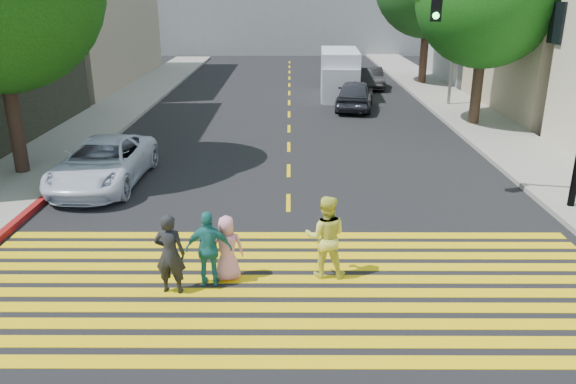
{
  "coord_description": "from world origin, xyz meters",
  "views": [
    {
      "loc": [
        0.04,
        -8.74,
        5.61
      ],
      "look_at": [
        0.0,
        3.0,
        1.4
      ],
      "focal_mm": 35.0,
      "sensor_mm": 36.0,
      "label": 1
    }
  ],
  "objects_px": {
    "pedestrian_man": "(170,254)",
    "pedestrian_child": "(227,248)",
    "pedestrian_extra": "(209,249)",
    "white_van": "(339,75)",
    "traffic_signal": "(547,57)",
    "pedestrian_woman": "(326,237)",
    "dark_car_near": "(355,95)",
    "dark_car_parked": "(371,78)",
    "white_sedan": "(103,163)",
    "silver_car": "(336,70)"
  },
  "relations": [
    {
      "from": "pedestrian_man",
      "to": "white_van",
      "type": "height_order",
      "value": "white_van"
    },
    {
      "from": "dark_car_parked",
      "to": "pedestrian_extra",
      "type": "bearing_deg",
      "value": -102.83
    },
    {
      "from": "dark_car_near",
      "to": "silver_car",
      "type": "bearing_deg",
      "value": -79.38
    },
    {
      "from": "silver_car",
      "to": "dark_car_parked",
      "type": "distance_m",
      "value": 4.16
    },
    {
      "from": "pedestrian_child",
      "to": "dark_car_near",
      "type": "xyz_separation_m",
      "value": [
        4.52,
        17.7,
        0.05
      ]
    },
    {
      "from": "pedestrian_man",
      "to": "white_sedan",
      "type": "relative_size",
      "value": 0.33
    },
    {
      "from": "dark_car_near",
      "to": "silver_car",
      "type": "distance_m",
      "value": 10.24
    },
    {
      "from": "pedestrian_extra",
      "to": "white_van",
      "type": "height_order",
      "value": "white_van"
    },
    {
      "from": "pedestrian_woman",
      "to": "white_sedan",
      "type": "bearing_deg",
      "value": -37.83
    },
    {
      "from": "pedestrian_woman",
      "to": "white_van",
      "type": "bearing_deg",
      "value": -90.97
    },
    {
      "from": "pedestrian_woman",
      "to": "white_sedan",
      "type": "distance_m",
      "value": 8.69
    },
    {
      "from": "dark_car_near",
      "to": "dark_car_parked",
      "type": "xyz_separation_m",
      "value": [
        1.71,
        6.51,
        -0.12
      ]
    },
    {
      "from": "pedestrian_child",
      "to": "white_van",
      "type": "xyz_separation_m",
      "value": [
        4.03,
        21.23,
        0.51
      ]
    },
    {
      "from": "pedestrian_man",
      "to": "white_sedan",
      "type": "xyz_separation_m",
      "value": [
        -3.37,
        6.54,
        -0.13
      ]
    },
    {
      "from": "dark_car_near",
      "to": "traffic_signal",
      "type": "xyz_separation_m",
      "value": [
        3.21,
        -13.63,
        3.31
      ]
    },
    {
      "from": "pedestrian_man",
      "to": "white_van",
      "type": "distance_m",
      "value": 22.36
    },
    {
      "from": "white_van",
      "to": "traffic_signal",
      "type": "distance_m",
      "value": 17.79
    },
    {
      "from": "pedestrian_child",
      "to": "pedestrian_extra",
      "type": "relative_size",
      "value": 0.88
    },
    {
      "from": "white_sedan",
      "to": "traffic_signal",
      "type": "bearing_deg",
      "value": -7.73
    },
    {
      "from": "pedestrian_child",
      "to": "pedestrian_extra",
      "type": "xyz_separation_m",
      "value": [
        -0.33,
        -0.24,
        0.1
      ]
    },
    {
      "from": "pedestrian_woman",
      "to": "dark_car_near",
      "type": "bearing_deg",
      "value": -93.65
    },
    {
      "from": "silver_car",
      "to": "traffic_signal",
      "type": "relative_size",
      "value": 0.67
    },
    {
      "from": "pedestrian_woman",
      "to": "dark_car_parked",
      "type": "xyz_separation_m",
      "value": [
        4.23,
        24.05,
        -0.27
      ]
    },
    {
      "from": "dark_car_near",
      "to": "dark_car_parked",
      "type": "height_order",
      "value": "dark_car_near"
    },
    {
      "from": "pedestrian_man",
      "to": "traffic_signal",
      "type": "bearing_deg",
      "value": -146.55
    },
    {
      "from": "white_van",
      "to": "traffic_signal",
      "type": "height_order",
      "value": "traffic_signal"
    },
    {
      "from": "pedestrian_man",
      "to": "traffic_signal",
      "type": "xyz_separation_m",
      "value": [
        8.78,
        4.61,
        3.23
      ]
    },
    {
      "from": "pedestrian_man",
      "to": "pedestrian_child",
      "type": "bearing_deg",
      "value": -146.77
    },
    {
      "from": "dark_car_parked",
      "to": "traffic_signal",
      "type": "relative_size",
      "value": 0.6
    },
    {
      "from": "pedestrian_child",
      "to": "white_sedan",
      "type": "distance_m",
      "value": 7.45
    },
    {
      "from": "white_sedan",
      "to": "white_van",
      "type": "height_order",
      "value": "white_van"
    },
    {
      "from": "silver_car",
      "to": "traffic_signal",
      "type": "xyz_separation_m",
      "value": [
        3.34,
        -23.86,
        3.44
      ]
    },
    {
      "from": "dark_car_parked",
      "to": "traffic_signal",
      "type": "distance_m",
      "value": 20.48
    },
    {
      "from": "pedestrian_extra",
      "to": "dark_car_near",
      "type": "relative_size",
      "value": 0.36
    },
    {
      "from": "pedestrian_man",
      "to": "pedestrian_extra",
      "type": "xyz_separation_m",
      "value": [
        0.71,
        0.3,
        -0.04
      ]
    },
    {
      "from": "pedestrian_woman",
      "to": "pedestrian_child",
      "type": "height_order",
      "value": "pedestrian_woman"
    },
    {
      "from": "pedestrian_man",
      "to": "white_van",
      "type": "bearing_deg",
      "value": -97.38
    },
    {
      "from": "pedestrian_man",
      "to": "traffic_signal",
      "type": "height_order",
      "value": "traffic_signal"
    },
    {
      "from": "white_sedan",
      "to": "white_van",
      "type": "xyz_separation_m",
      "value": [
        8.44,
        15.23,
        0.51
      ]
    },
    {
      "from": "dark_car_near",
      "to": "white_van",
      "type": "distance_m",
      "value": 3.6
    },
    {
      "from": "pedestrian_extra",
      "to": "traffic_signal",
      "type": "xyz_separation_m",
      "value": [
        8.07,
        4.31,
        3.26
      ]
    },
    {
      "from": "pedestrian_child",
      "to": "dark_car_near",
      "type": "relative_size",
      "value": 0.32
    },
    {
      "from": "pedestrian_woman",
      "to": "traffic_signal",
      "type": "height_order",
      "value": "traffic_signal"
    },
    {
      "from": "pedestrian_woman",
      "to": "white_van",
      "type": "height_order",
      "value": "white_van"
    },
    {
      "from": "traffic_signal",
      "to": "dark_car_near",
      "type": "bearing_deg",
      "value": 114.67
    },
    {
      "from": "pedestrian_man",
      "to": "white_sedan",
      "type": "distance_m",
      "value": 7.36
    },
    {
      "from": "pedestrian_man",
      "to": "pedestrian_extra",
      "type": "relative_size",
      "value": 1.05
    },
    {
      "from": "dark_car_near",
      "to": "silver_car",
      "type": "height_order",
      "value": "dark_car_near"
    },
    {
      "from": "pedestrian_child",
      "to": "dark_car_parked",
      "type": "relative_size",
      "value": 0.37
    },
    {
      "from": "pedestrian_extra",
      "to": "pedestrian_man",
      "type": "bearing_deg",
      "value": 21.74
    }
  ]
}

